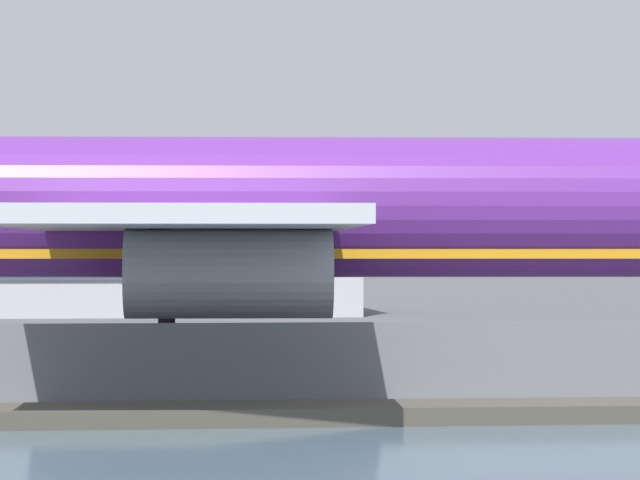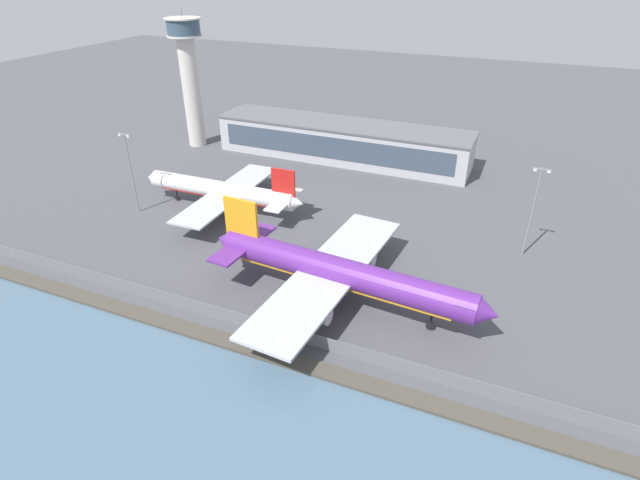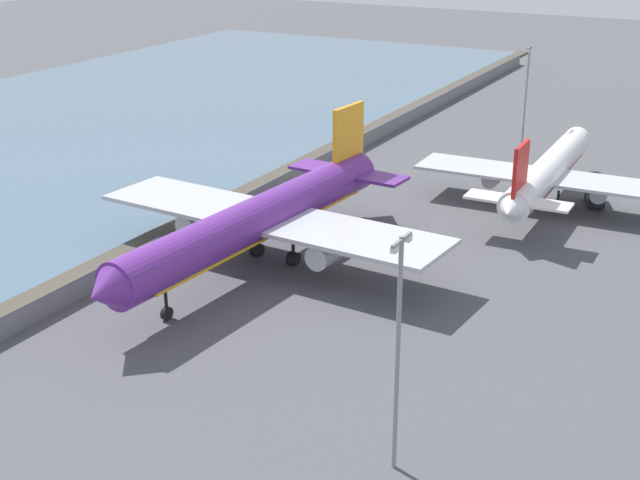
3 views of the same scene
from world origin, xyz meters
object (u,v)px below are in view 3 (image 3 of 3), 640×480
Objects in this scene: cargo_jet_purple at (262,218)px; passenger_jet_white_red at (548,172)px; ops_van at (595,196)px; apron_light_mast_apron_west at (398,342)px; apron_light_mast_apron_east at (526,99)px; baggage_tug at (223,232)px.

cargo_jet_purple reaches higher than passenger_jet_white_red.
ops_van is 71.17m from apron_light_mast_apron_west.
passenger_jet_white_red is 7.84m from ops_van.
cargo_jet_purple is 2.78× the size of apron_light_mast_apron_west.
cargo_jet_purple is at bearing -31.54° from passenger_jet_white_red.
cargo_jet_purple is 9.33× the size of ops_van.
apron_light_mast_apron_west is 86.92m from apron_light_mast_apron_east.
baggage_tug is at bearing -131.73° from apron_light_mast_apron_west.
cargo_jet_purple is 2.73× the size of apron_light_mast_apron_east.
ops_van is at bearing 45.07° from apron_light_mast_apron_east.
apron_light_mast_apron_east is (-15.04, -15.07, 9.56)m from ops_van.
ops_van is at bearing 118.50° from passenger_jet_white_red.
apron_light_mast_apron_east is at bearing 154.73° from baggage_tug.
cargo_jet_purple is 44.71m from passenger_jet_white_red.
apron_light_mast_apron_east is (-50.71, 23.94, 10.03)m from baggage_tug.
ops_van is at bearing -179.93° from apron_light_mast_apron_west.
apron_light_mast_apron_east is at bearing -134.93° from ops_van.
baggage_tug is at bearing -25.27° from apron_light_mast_apron_east.
passenger_jet_white_red reaches higher than baggage_tug.
passenger_jet_white_red is at bearing -174.71° from apron_light_mast_apron_west.
apron_light_mast_apron_east is (-18.37, -8.94, 5.98)m from passenger_jet_white_red.
apron_light_mast_apron_west reaches higher than ops_van.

